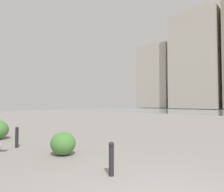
{
  "coord_description": "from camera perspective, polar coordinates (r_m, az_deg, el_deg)",
  "views": [
    {
      "loc": [
        -1.38,
        2.66,
        1.67
      ],
      "look_at": [
        6.54,
        -6.35,
        2.1
      ],
      "focal_mm": 31.55,
      "sensor_mm": 36.0,
      "label": 1
    }
  ],
  "objects": [
    {
      "name": "bollard_near",
      "position": [
        4.75,
        -0.18,
        -17.5
      ],
      "size": [
        0.13,
        0.13,
        0.78
      ],
      "color": "#232328",
      "rests_on": "ground"
    },
    {
      "name": "shrub_round",
      "position": [
        6.72,
        -14.01,
        -13.21
      ],
      "size": [
        0.86,
        0.77,
        0.73
      ],
      "color": "#477F38",
      "rests_on": "ground"
    },
    {
      "name": "building_annex",
      "position": [
        69.98,
        23.36,
        9.06
      ],
      "size": [
        14.34,
        12.21,
        29.95
      ],
      "color": "#B2A899",
      "rests_on": "ground"
    },
    {
      "name": "bollard_mid",
      "position": [
        8.36,
        -25.86,
        -10.55
      ],
      "size": [
        0.13,
        0.13,
        0.78
      ],
      "color": "#232328",
      "rests_on": "ground"
    },
    {
      "name": "building_highrise",
      "position": [
        78.2,
        13.26,
        5.2
      ],
      "size": [
        12.26,
        12.43,
        23.0
      ],
      "color": "#B2A899",
      "rests_on": "ground"
    }
  ]
}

